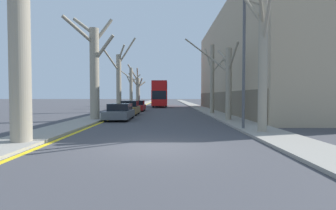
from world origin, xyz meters
name	(u,v)px	position (x,y,z in m)	size (l,w,h in m)	color
ground_plane	(154,147)	(0.00, 0.00, 0.00)	(300.00, 300.00, 0.00)	#424247
sidewalk_left	(142,104)	(-5.52, 50.00, 0.06)	(2.21, 120.00, 0.12)	gray
sidewalk_right	(190,104)	(5.52, 50.00, 0.06)	(2.21, 120.00, 0.12)	gray
building_facade_right	(260,63)	(11.61, 21.99, 5.88)	(10.08, 32.35, 11.78)	tan
kerb_line_stripe	(148,104)	(-4.23, 50.00, 0.00)	(0.24, 120.00, 0.01)	yellow
street_tree_left_0	(21,37)	(-5.16, 0.45, 4.20)	(3.63, 2.75, 8.78)	gray
street_tree_left_1	(95,69)	(-5.14, 10.56, 4.00)	(3.52, 2.64, 7.99)	gray
street_tree_left_2	(120,80)	(-5.20, 21.09, 3.82)	(3.37, 2.36, 8.77)	gray
street_tree_left_3	(132,87)	(-5.08, 30.11, 3.26)	(3.08, 1.12, 6.18)	gray
street_tree_left_4	(138,89)	(-5.35, 41.04, 3.32)	(3.23, 3.08, 7.86)	gray
street_tree_right_0	(263,53)	(5.24, 3.41, 4.03)	(1.62, 3.86, 7.92)	gray
street_tree_right_1	(229,80)	(5.11, 10.15, 3.08)	(1.62, 4.27, 5.73)	gray
street_tree_right_2	(212,76)	(5.10, 17.60, 3.93)	(4.39, 2.83, 7.83)	gray
double_decker_bus	(161,93)	(-0.82, 36.92, 2.46)	(2.50, 11.78, 4.35)	red
parked_car_0	(120,112)	(-3.32, 11.27, 0.62)	(1.89, 4.51, 1.29)	#4C5156
parked_car_1	(130,108)	(-3.32, 16.77, 0.67)	(1.73, 4.10, 1.43)	olive
parked_car_2	(138,106)	(-3.32, 23.26, 0.64)	(1.83, 4.21, 1.34)	maroon
lamp_post	(243,49)	(4.65, 4.80, 4.51)	(1.40, 0.20, 8.10)	#4C4F54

